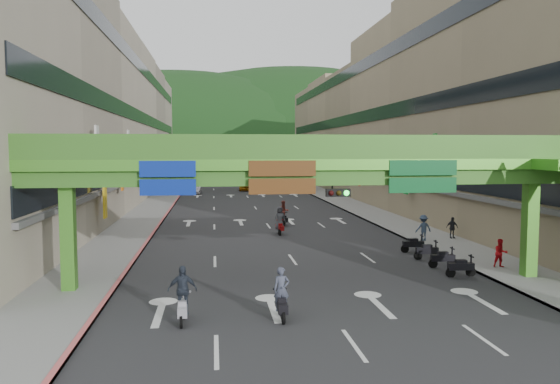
% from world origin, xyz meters
% --- Properties ---
extents(ground, '(320.00, 320.00, 0.00)m').
position_xyz_m(ground, '(0.00, 0.00, 0.00)').
color(ground, black).
rests_on(ground, ground).
extents(road_slab, '(18.00, 140.00, 0.02)m').
position_xyz_m(road_slab, '(0.00, 50.00, 0.01)').
color(road_slab, '#28282B').
rests_on(road_slab, ground).
extents(sidewalk_left, '(4.00, 140.00, 0.15)m').
position_xyz_m(sidewalk_left, '(-11.00, 50.00, 0.07)').
color(sidewalk_left, gray).
rests_on(sidewalk_left, ground).
extents(sidewalk_right, '(4.00, 140.00, 0.15)m').
position_xyz_m(sidewalk_right, '(11.00, 50.00, 0.07)').
color(sidewalk_right, gray).
rests_on(sidewalk_right, ground).
extents(curb_left, '(0.20, 140.00, 0.18)m').
position_xyz_m(curb_left, '(-9.10, 50.00, 0.09)').
color(curb_left, '#CC5959').
rests_on(curb_left, ground).
extents(curb_right, '(0.20, 140.00, 0.18)m').
position_xyz_m(curb_right, '(9.10, 50.00, 0.09)').
color(curb_right, gray).
rests_on(curb_right, ground).
extents(building_row_left, '(12.80, 95.00, 19.00)m').
position_xyz_m(building_row_left, '(-18.93, 50.00, 9.46)').
color(building_row_left, '#9E937F').
rests_on(building_row_left, ground).
extents(building_row_right, '(12.80, 95.00, 19.00)m').
position_xyz_m(building_row_right, '(18.93, 50.00, 9.46)').
color(building_row_right, gray).
rests_on(building_row_right, ground).
extents(overpass_near, '(28.00, 12.27, 7.10)m').
position_xyz_m(overpass_near, '(0.93, 5.38, 5.21)').
color(overpass_near, '#4C9E2D').
rests_on(overpass_near, ground).
extents(overpass_far, '(28.00, 2.20, 7.10)m').
position_xyz_m(overpass_far, '(0.00, 65.00, 5.40)').
color(overpass_far, '#4C9E2D').
rests_on(overpass_far, ground).
extents(hill_left, '(168.00, 140.00, 112.00)m').
position_xyz_m(hill_left, '(-15.00, 160.00, 0.00)').
color(hill_left, '#1C4419').
rests_on(hill_left, ground).
extents(hill_right, '(208.00, 176.00, 128.00)m').
position_xyz_m(hill_right, '(25.00, 180.00, 0.00)').
color(hill_right, '#1C4419').
rests_on(hill_right, ground).
extents(bunting_string, '(26.00, 0.36, 0.47)m').
position_xyz_m(bunting_string, '(0.00, 30.00, 5.96)').
color(bunting_string, black).
rests_on(bunting_string, ground).
extents(scooter_rider_near, '(0.61, 1.60, 2.01)m').
position_xyz_m(scooter_rider_near, '(-2.03, 1.00, 0.94)').
color(scooter_rider_near, black).
rests_on(scooter_rider_near, ground).
extents(scooter_rider_mid, '(0.97, 1.59, 2.12)m').
position_xyz_m(scooter_rider_mid, '(1.31, 26.04, 1.10)').
color(scooter_rider_mid, black).
rests_on(scooter_rider_mid, ground).
extents(scooter_rider_left, '(1.09, 1.60, 2.18)m').
position_xyz_m(scooter_rider_left, '(-5.72, 1.00, 1.10)').
color(scooter_rider_left, '#9897A0').
rests_on(scooter_rider_left, ground).
extents(scooter_rider_far, '(0.95, 1.60, 2.14)m').
position_xyz_m(scooter_rider_far, '(0.40, 21.37, 1.09)').
color(scooter_rider_far, maroon).
rests_on(scooter_rider_far, ground).
extents(parked_scooter_row, '(1.60, 7.15, 1.08)m').
position_xyz_m(parked_scooter_row, '(7.80, 10.00, 0.52)').
color(parked_scooter_row, black).
rests_on(parked_scooter_row, ground).
extents(car_silver, '(1.60, 4.14, 1.35)m').
position_xyz_m(car_silver, '(-7.00, 59.48, 0.67)').
color(car_silver, '#B2B0B9').
rests_on(car_silver, ground).
extents(car_yellow, '(2.28, 4.67, 1.54)m').
position_xyz_m(car_yellow, '(0.38, 65.09, 0.77)').
color(car_yellow, '#BE7513').
rests_on(car_yellow, ground).
extents(pedestrian_red, '(0.80, 0.66, 1.52)m').
position_xyz_m(pedestrian_red, '(10.64, 8.00, 0.76)').
color(pedestrian_red, red).
rests_on(pedestrian_red, ground).
extents(pedestrian_dark, '(0.89, 0.40, 1.50)m').
position_xyz_m(pedestrian_dark, '(12.20, 17.40, 0.75)').
color(pedestrian_dark, '#222429').
rests_on(pedestrian_dark, ground).
extents(pedestrian_blue, '(0.90, 0.65, 1.78)m').
position_xyz_m(pedestrian_blue, '(9.80, 16.69, 0.89)').
color(pedestrian_blue, '#2D3B52').
rests_on(pedestrian_blue, ground).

